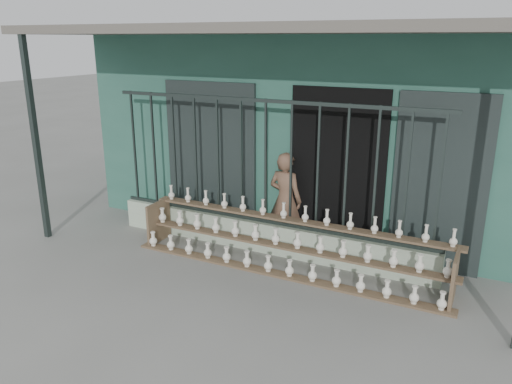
% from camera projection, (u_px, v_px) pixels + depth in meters
% --- Properties ---
extents(ground, '(60.00, 60.00, 0.00)m').
position_uv_depth(ground, '(221.00, 288.00, 6.34)').
color(ground, slate).
extents(workshop_building, '(7.40, 6.60, 3.21)m').
position_uv_depth(workshop_building, '(332.00, 116.00, 9.47)').
color(workshop_building, '#2C5D4D').
rests_on(workshop_building, ground).
extents(parapet_wall, '(5.00, 0.20, 0.45)m').
position_uv_depth(parapet_wall, '(265.00, 237.00, 7.38)').
color(parapet_wall, '#B5C8AB').
rests_on(parapet_wall, ground).
extents(security_fence, '(5.00, 0.04, 1.80)m').
position_uv_depth(security_fence, '(265.00, 163.00, 7.05)').
color(security_fence, '#283330').
rests_on(security_fence, parapet_wall).
extents(shelf_rack, '(4.50, 0.68, 0.85)m').
position_uv_depth(shelf_rack, '(286.00, 244.00, 6.76)').
color(shelf_rack, brown).
rests_on(shelf_rack, ground).
extents(elderly_woman, '(0.57, 0.42, 1.45)m').
position_uv_depth(elderly_woman, '(285.00, 200.00, 7.44)').
color(elderly_woman, brown).
rests_on(elderly_woman, ground).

